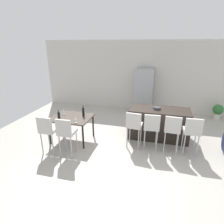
{
  "coord_description": "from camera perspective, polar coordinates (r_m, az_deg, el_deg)",
  "views": [
    {
      "loc": [
        0.18,
        -4.77,
        2.74
      ],
      "look_at": [
        -1.13,
        0.19,
        0.85
      ],
      "focal_mm": 29.7,
      "sensor_mm": 36.0,
      "label": 1
    }
  ],
  "objects": [
    {
      "name": "refrigerator",
      "position": [
        7.72,
        9.81,
        6.31
      ],
      "size": [
        0.72,
        0.68,
        1.84
      ],
      "primitive_type": "cube",
      "color": "#939699",
      "rests_on": "ground_plane"
    },
    {
      "name": "wine_glass_middle",
      "position": [
        5.75,
        -14.67,
        0.51
      ],
      "size": [
        0.07,
        0.07,
        0.17
      ],
      "color": "silver",
      "rests_on": "dining_table"
    },
    {
      "name": "ground_plane",
      "position": [
        5.5,
        11.13,
        -10.06
      ],
      "size": [
        10.0,
        10.0,
        0.0
      ],
      "primitive_type": "plane",
      "color": "#ADA89E"
    },
    {
      "name": "kitchen_island",
      "position": [
        5.84,
        14.06,
        -3.41
      ],
      "size": [
        1.77,
        0.81,
        0.92
      ],
      "primitive_type": "cube",
      "color": "black",
      "rests_on": "ground_plane"
    },
    {
      "name": "dining_table",
      "position": [
        5.55,
        -12.38,
        -2.18
      ],
      "size": [
        1.15,
        0.91,
        0.74
      ],
      "color": "#4C4238",
      "rests_on": "ground_plane"
    },
    {
      "name": "wine_bottle_left",
      "position": [
        5.32,
        -16.02,
        -1.29
      ],
      "size": [
        0.07,
        0.07,
        0.29
      ],
      "color": "black",
      "rests_on": "dining_table"
    },
    {
      "name": "back_wall",
      "position": [
        8.02,
        13.56,
        10.44
      ],
      "size": [
        10.0,
        0.12,
        2.9
      ],
      "primitive_type": "cube",
      "color": "beige",
      "rests_on": "ground_plane"
    },
    {
      "name": "fruit_bowl",
      "position": [
        5.63,
        13.68,
        1.14
      ],
      "size": [
        0.21,
        0.21,
        0.07
      ],
      "primitive_type": "cylinder",
      "color": "#333338",
      "rests_on": "kitchen_island"
    },
    {
      "name": "potted_plant",
      "position": [
        8.15,
        29.82,
        0.35
      ],
      "size": [
        0.38,
        0.38,
        0.58
      ],
      "color": "beige",
      "rests_on": "ground_plane"
    },
    {
      "name": "wine_glass_far",
      "position": [
        5.05,
        -11.13,
        -1.98
      ],
      "size": [
        0.07,
        0.07,
        0.17
      ],
      "color": "silver",
      "rests_on": "dining_table"
    },
    {
      "name": "dining_chair_near",
      "position": [
        5.03,
        -19.22,
        -4.94
      ],
      "size": [
        0.4,
        0.4,
        1.05
      ],
      "color": "beige",
      "rests_on": "ground_plane"
    },
    {
      "name": "bar_chair_right",
      "position": [
        5.04,
        18.13,
        -4.76
      ],
      "size": [
        0.42,
        0.42,
        1.05
      ],
      "color": "beige",
      "rests_on": "ground_plane"
    },
    {
      "name": "bar_chair_far",
      "position": [
        5.1,
        23.49,
        -5.18
      ],
      "size": [
        0.42,
        0.42,
        1.05
      ],
      "color": "beige",
      "rests_on": "ground_plane"
    },
    {
      "name": "wine_bottle_right",
      "position": [
        5.47,
        -8.82,
        0.02
      ],
      "size": [
        0.07,
        0.07,
        0.34
      ],
      "color": "black",
      "rests_on": "dining_table"
    },
    {
      "name": "bar_chair_left",
      "position": [
        5.06,
        6.82,
        -3.74
      ],
      "size": [
        0.43,
        0.43,
        1.05
      ],
      "color": "beige",
      "rests_on": "ground_plane"
    },
    {
      "name": "bar_chair_middle",
      "position": [
        5.02,
        12.08,
        -4.24
      ],
      "size": [
        0.43,
        0.43,
        1.05
      ],
      "color": "beige",
      "rests_on": "ground_plane"
    },
    {
      "name": "dining_chair_far",
      "position": [
        4.77,
        -13.98,
        -5.76
      ],
      "size": [
        0.4,
        0.4,
        1.05
      ],
      "color": "beige",
      "rests_on": "ground_plane"
    }
  ]
}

